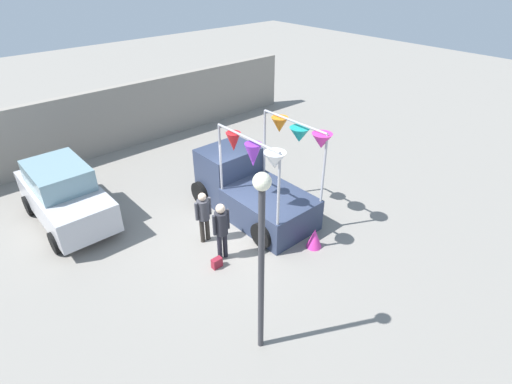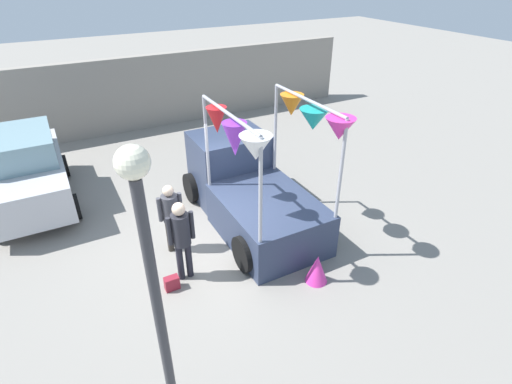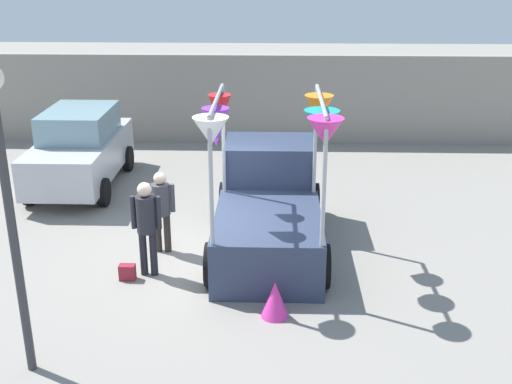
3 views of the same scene
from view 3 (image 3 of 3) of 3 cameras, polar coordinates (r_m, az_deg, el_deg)
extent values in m
plane|color=gray|center=(12.11, -4.72, -5.91)|extent=(60.00, 60.00, 0.00)
cube|color=#2D3851|center=(11.57, 1.06, -4.41)|extent=(1.90, 2.60, 1.00)
cube|color=#2D3851|center=(13.27, 1.19, 0.81)|extent=(1.80, 1.40, 1.80)
cube|color=#8CB2C6|center=(13.12, 1.21, 2.66)|extent=(1.76, 1.37, 0.60)
cylinder|color=black|center=(13.82, -2.75, -0.68)|extent=(0.22, 0.76, 0.76)
cylinder|color=black|center=(13.80, 5.14, -0.77)|extent=(0.22, 0.76, 0.76)
cylinder|color=black|center=(11.04, -3.96, -6.44)|extent=(0.22, 0.76, 0.76)
cylinder|color=black|center=(11.02, 5.98, -6.56)|extent=(0.22, 0.76, 0.76)
cylinder|color=#A5A5AD|center=(12.21, -2.91, 4.66)|extent=(0.07, 0.07, 2.08)
cylinder|color=#A5A5AD|center=(12.20, 5.29, 4.58)|extent=(0.07, 0.07, 2.08)
cylinder|color=#A5A5AD|center=(9.90, -4.02, 0.77)|extent=(0.07, 0.07, 2.08)
cylinder|color=#A5A5AD|center=(9.88, 6.07, 0.66)|extent=(0.07, 0.07, 2.08)
cylinder|color=#A5A5AD|center=(10.78, -3.53, 8.20)|extent=(0.07, 2.44, 0.07)
cylinder|color=#A5A5AD|center=(10.76, 5.84, 8.11)|extent=(0.07, 2.44, 0.07)
cone|color=white|center=(9.82, -4.04, 5.42)|extent=(0.77, 0.77, 0.44)
cone|color=#D83399|center=(9.80, 6.18, 5.37)|extent=(0.78, 0.78, 0.43)
cone|color=purple|center=(10.65, -3.59, 5.77)|extent=(0.65, 0.65, 0.65)
cone|color=teal|center=(10.61, 5.85, 6.09)|extent=(0.64, 0.64, 0.44)
cone|color=red|center=(11.41, -3.23, 7.32)|extent=(0.57, 0.57, 0.53)
cone|color=orange|center=(11.38, 5.60, 7.41)|extent=(0.72, 0.72, 0.47)
cube|color=#B7B7BC|center=(16.03, -15.34, 3.11)|extent=(1.70, 4.00, 0.90)
cube|color=#72939E|center=(15.97, -15.46, 5.94)|extent=(1.50, 2.10, 0.66)
cylinder|color=black|center=(17.56, -16.73, 2.93)|extent=(0.18, 0.64, 0.64)
cylinder|color=black|center=(17.10, -11.31, 2.95)|extent=(0.18, 0.64, 0.64)
cylinder|color=black|center=(15.34, -19.52, 0.07)|extent=(0.18, 0.64, 0.64)
cylinder|color=black|center=(14.81, -13.38, -0.01)|extent=(0.18, 0.64, 0.64)
cylinder|color=black|center=(11.50, -9.98, -5.38)|extent=(0.13, 0.13, 0.83)
cylinder|color=black|center=(11.47, -9.09, -5.40)|extent=(0.13, 0.13, 0.83)
cylinder|color=#26262D|center=(11.18, -9.76, -1.96)|extent=(0.34, 0.34, 0.66)
sphere|color=beige|center=(11.02, -9.90, 0.22)|extent=(0.25, 0.25, 0.25)
cylinder|color=#26262D|center=(11.21, -10.87, -1.79)|extent=(0.09, 0.09, 0.59)
cylinder|color=#26262D|center=(11.13, -8.66, -1.82)|extent=(0.09, 0.09, 0.59)
cylinder|color=#2D2823|center=(12.34, -8.71, -3.60)|extent=(0.13, 0.13, 0.76)
cylinder|color=#2D2823|center=(12.31, -7.88, -3.62)|extent=(0.13, 0.13, 0.76)
cylinder|color=#3F3F47|center=(12.07, -8.46, -0.65)|extent=(0.34, 0.34, 0.60)
sphere|color=beige|center=(11.92, -8.57, 1.22)|extent=(0.23, 0.23, 0.23)
cylinder|color=#3F3F47|center=(12.10, -9.49, -0.50)|extent=(0.09, 0.09, 0.54)
cylinder|color=#3F3F47|center=(12.02, -7.44, -0.53)|extent=(0.09, 0.09, 0.54)
cube|color=maroon|center=(11.50, -11.36, -7.00)|extent=(0.28, 0.16, 0.28)
cylinder|color=#333338|center=(8.75, -20.71, -4.14)|extent=(0.12, 0.12, 3.86)
cube|color=gray|center=(19.18, -2.24, 8.28)|extent=(18.00, 0.36, 2.60)
cone|color=#D83399|center=(10.15, 1.70, -9.51)|extent=(0.60, 0.60, 0.60)
camera|label=1|loc=(7.98, -70.15, 21.33)|focal=28.00mm
camera|label=2|loc=(5.62, -43.49, 16.66)|focal=28.00mm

